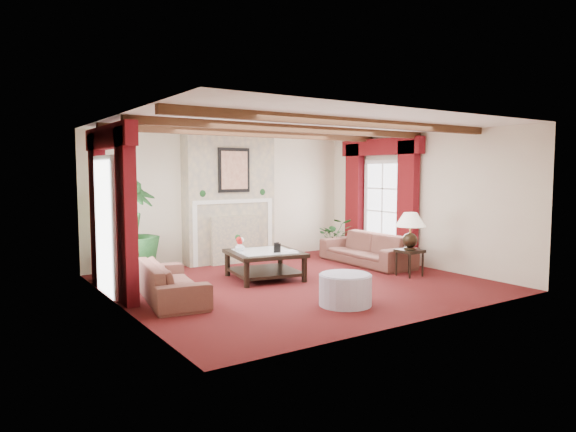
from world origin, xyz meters
TOP-DOWN VIEW (x-y plane):
  - floor at (0.00, 0.00)m, footprint 6.00×6.00m
  - ceiling at (0.00, 0.00)m, footprint 6.00×6.00m
  - back_wall at (0.00, 2.75)m, footprint 6.00×0.02m
  - left_wall at (-3.00, 0.00)m, footprint 0.02×5.50m
  - right_wall at (3.00, 0.00)m, footprint 0.02×5.50m
  - ceiling_beams at (0.00, 0.00)m, footprint 6.00×3.00m
  - fireplace at (0.00, 2.55)m, footprint 2.00×0.52m
  - french_door_left at (-2.97, 1.00)m, footprint 0.10×1.10m
  - french_door_right at (2.97, 1.00)m, footprint 0.10×1.10m
  - curtains_left at (-2.86, 1.00)m, footprint 0.20×2.40m
  - curtains_right at (2.86, 1.00)m, footprint 0.20×2.40m
  - sofa_left at (-2.24, 0.12)m, footprint 2.10×1.16m
  - sofa_right at (2.23, 0.70)m, footprint 2.21×0.74m
  - potted_palm at (-2.35, 1.85)m, footprint 2.96×2.97m
  - small_plant at (2.33, 1.88)m, footprint 1.52×1.53m
  - coffee_table at (-0.30, 0.61)m, footprint 1.40×1.40m
  - side_table at (2.06, -0.65)m, footprint 0.53×0.53m
  - ottoman at (-0.27, -1.59)m, footprint 0.76×0.76m
  - table_lamp at (2.06, -0.65)m, footprint 0.55×0.55m
  - flower_vase at (-0.67, 0.86)m, footprint 0.27×0.27m
  - book at (-0.03, 0.33)m, footprint 0.20×0.06m
  - photo_frame_a at (-0.22, 0.31)m, footprint 0.13×0.04m
  - photo_frame_b at (0.00, 0.69)m, footprint 0.10×0.02m

SIDE VIEW (x-z plane):
  - floor at x=0.00m, z-range 0.00..0.00m
  - ottoman at x=-0.27m, z-range 0.00..0.44m
  - side_table at x=2.06m, z-range 0.00..0.49m
  - coffee_table at x=-0.30m, z-range 0.00..0.50m
  - small_plant at x=2.33m, z-range 0.00..0.68m
  - sofa_left at x=-2.24m, z-range 0.00..0.75m
  - sofa_right at x=2.23m, z-range 0.00..0.85m
  - potted_palm at x=-2.35m, z-range 0.00..1.07m
  - photo_frame_b at x=0.00m, z-range 0.50..0.63m
  - photo_frame_a at x=-0.22m, z-range 0.50..0.67m
  - flower_vase at x=-0.67m, z-range 0.50..0.67m
  - book at x=-0.03m, z-range 0.50..0.77m
  - table_lamp at x=2.06m, z-range 0.49..1.20m
  - back_wall at x=0.00m, z-range 0.00..2.70m
  - left_wall at x=-3.00m, z-range 0.00..2.70m
  - right_wall at x=3.00m, z-range 0.00..2.70m
  - french_door_left at x=-2.97m, z-range 1.05..3.21m
  - french_door_right at x=2.97m, z-range 1.05..3.21m
  - curtains_left at x=-2.86m, z-range 1.28..3.83m
  - curtains_right at x=2.86m, z-range 1.28..3.83m
  - ceiling_beams at x=0.00m, z-range 2.58..2.70m
  - ceiling at x=0.00m, z-range 2.70..2.70m
  - fireplace at x=0.00m, z-range 1.35..4.05m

